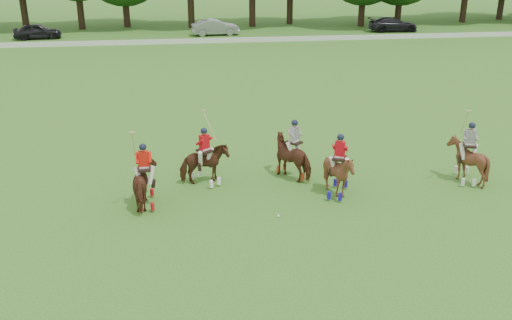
{
  "coord_description": "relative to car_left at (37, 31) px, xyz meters",
  "views": [
    {
      "loc": [
        -1.56,
        -15.13,
        8.97
      ],
      "look_at": [
        1.06,
        4.2,
        1.4
      ],
      "focal_mm": 40.0,
      "sensor_mm": 36.0,
      "label": 1
    }
  ],
  "objects": [
    {
      "name": "ground",
      "position": [
        14.89,
        -42.5,
        -0.74
      ],
      "size": [
        180.0,
        180.0,
        0.0
      ],
      "primitive_type": "plane",
      "color": "#2C611B",
      "rests_on": "ground"
    },
    {
      "name": "boundary_rail",
      "position": [
        14.89,
        -4.5,
        -0.52
      ],
      "size": [
        120.0,
        0.1,
        0.44
      ],
      "primitive_type": "cube",
      "color": "white",
      "rests_on": "ground"
    },
    {
      "name": "car_left",
      "position": [
        0.0,
        0.0,
        0.0
      ],
      "size": [
        4.56,
        2.34,
        1.48
      ],
      "primitive_type": "imported",
      "rotation": [
        0.0,
        0.0,
        1.71
      ],
      "color": "black",
      "rests_on": "ground"
    },
    {
      "name": "car_mid",
      "position": [
        17.05,
        0.0,
        0.03
      ],
      "size": [
        4.82,
        2.03,
        1.55
      ],
      "primitive_type": "imported",
      "rotation": [
        0.0,
        0.0,
        1.66
      ],
      "color": "gray",
      "rests_on": "ground"
    },
    {
      "name": "car_right",
      "position": [
        35.48,
        0.0,
        -0.02
      ],
      "size": [
        5.07,
        2.23,
        1.45
      ],
      "primitive_type": "imported",
      "rotation": [
        0.0,
        0.0,
        1.53
      ],
      "color": "black",
      "rests_on": "ground"
    },
    {
      "name": "polo_red_a",
      "position": [
        11.92,
        -38.66,
        0.11
      ],
      "size": [
        1.23,
        1.99,
        2.89
      ],
      "color": "#482213",
      "rests_on": "ground"
    },
    {
      "name": "polo_red_b",
      "position": [
        14.13,
        -36.98,
        0.07
      ],
      "size": [
        2.06,
        2.01,
        2.83
      ],
      "color": "#482213",
      "rests_on": "ground"
    },
    {
      "name": "polo_red_c",
      "position": [
        18.98,
        -38.72,
        0.13
      ],
      "size": [
        1.91,
        1.99,
        2.4
      ],
      "color": "#482213",
      "rests_on": "ground"
    },
    {
      "name": "polo_stripe_a",
      "position": [
        17.68,
        -36.76,
        0.13
      ],
      "size": [
        2.01,
        2.12,
        2.4
      ],
      "color": "#482213",
      "rests_on": "ground"
    },
    {
      "name": "polo_stripe_b",
      "position": [
        24.34,
        -38.11,
        0.15
      ],
      "size": [
        1.76,
        1.88,
        2.97
      ],
      "color": "#482213",
      "rests_on": "ground"
    },
    {
      "name": "polo_ball",
      "position": [
        16.47,
        -40.24,
        -0.7
      ],
      "size": [
        0.09,
        0.09,
        0.09
      ],
      "primitive_type": "sphere",
      "color": "white",
      "rests_on": "ground"
    }
  ]
}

